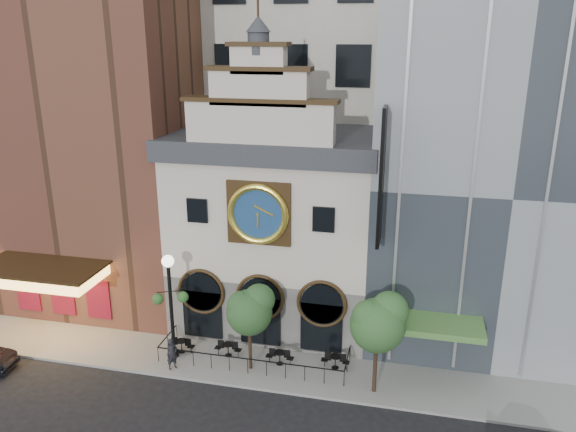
# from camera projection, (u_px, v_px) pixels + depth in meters

# --- Properties ---
(ground) EXTENTS (120.00, 120.00, 0.00)m
(ground) POSITION_uv_depth(u_px,v_px,m) (241.00, 388.00, 29.78)
(ground) COLOR black
(ground) RESTS_ON ground
(sidewalk) EXTENTS (44.00, 5.00, 0.15)m
(sidewalk) POSITION_uv_depth(u_px,v_px,m) (254.00, 362.00, 32.07)
(sidewalk) COLOR gray
(sidewalk) RESTS_ON ground
(clock_building) EXTENTS (12.60, 8.78, 18.65)m
(clock_building) POSITION_uv_depth(u_px,v_px,m) (276.00, 223.00, 34.95)
(clock_building) COLOR #605E5B
(clock_building) RESTS_ON ground
(theater_building) EXTENTS (14.00, 15.60, 25.00)m
(theater_building) POSITION_uv_depth(u_px,v_px,m) (96.00, 116.00, 37.84)
(theater_building) COLOR brown
(theater_building) RESTS_ON ground
(retail_building) EXTENTS (14.00, 14.40, 20.00)m
(retail_building) POSITION_uv_depth(u_px,v_px,m) (498.00, 172.00, 33.15)
(retail_building) COLOR gray
(retail_building) RESTS_ON ground
(office_tower) EXTENTS (20.00, 16.00, 40.00)m
(office_tower) POSITION_uv_depth(u_px,v_px,m) (314.00, 5.00, 42.11)
(office_tower) COLOR #B9B5A7
(office_tower) RESTS_ON ground
(cafe_railing) EXTENTS (10.60, 2.60, 0.90)m
(cafe_railing) POSITION_uv_depth(u_px,v_px,m) (254.00, 354.00, 31.91)
(cafe_railing) COLOR black
(cafe_railing) RESTS_ON sidewalk
(bistro_0) EXTENTS (1.58, 0.68, 0.90)m
(bistro_0) POSITION_uv_depth(u_px,v_px,m) (181.00, 345.00, 32.75)
(bistro_0) COLOR black
(bistro_0) RESTS_ON sidewalk
(bistro_1) EXTENTS (1.58, 0.68, 0.90)m
(bistro_1) POSITION_uv_depth(u_px,v_px,m) (228.00, 348.00, 32.39)
(bistro_1) COLOR black
(bistro_1) RESTS_ON sidewalk
(bistro_2) EXTENTS (1.58, 0.68, 0.90)m
(bistro_2) POSITION_uv_depth(u_px,v_px,m) (280.00, 357.00, 31.56)
(bistro_2) COLOR black
(bistro_2) RESTS_ON sidewalk
(bistro_3) EXTENTS (1.58, 0.68, 0.90)m
(bistro_3) POSITION_uv_depth(u_px,v_px,m) (335.00, 361.00, 31.18)
(bistro_3) COLOR black
(bistro_3) RESTS_ON sidewalk
(pedestrian) EXTENTS (0.75, 0.79, 1.82)m
(pedestrian) POSITION_uv_depth(u_px,v_px,m) (172.00, 354.00, 31.02)
(pedestrian) COLOR black
(pedestrian) RESTS_ON sidewalk
(lamppost) EXTENTS (1.90, 1.18, 6.28)m
(lamppost) POSITION_uv_depth(u_px,v_px,m) (170.00, 295.00, 31.29)
(lamppost) COLOR black
(lamppost) RESTS_ON sidewalk
(tree_left) EXTENTS (2.60, 2.50, 5.00)m
(tree_left) POSITION_uv_depth(u_px,v_px,m) (250.00, 309.00, 30.21)
(tree_left) COLOR #382619
(tree_left) RESTS_ON sidewalk
(tree_right) EXTENTS (2.89, 2.78, 5.57)m
(tree_right) POSITION_uv_depth(u_px,v_px,m) (379.00, 321.00, 28.08)
(tree_right) COLOR #382619
(tree_right) RESTS_ON sidewalk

